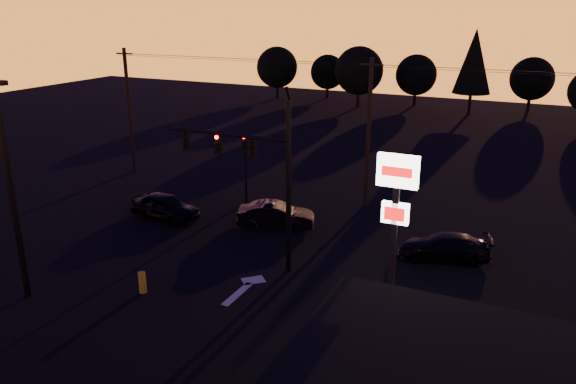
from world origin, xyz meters
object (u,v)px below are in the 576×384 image
Objects in this scene: secondary_signal at (245,159)px; pylon_sign at (396,205)px; bollard at (142,282)px; car_right at (444,247)px; car_left at (165,206)px; car_mid at (276,215)px; parking_lot_light at (9,178)px; traffic_signal_mast at (257,165)px.

secondary_signal is 0.64× the size of pylon_sign.
car_right is (11.07, 9.02, 0.16)m from bollard.
car_left reaches higher than car_mid.
car_mid is at bearing -108.08° from car_right.
car_mid is at bearing -71.75° from car_left.
parking_lot_light is at bearing -162.77° from pylon_sign.
bollard is 0.22× the size of car_left.
car_left is (-2.92, -4.42, -2.13)m from secondary_signal.
secondary_signal is 0.48× the size of parking_lot_light.
car_left is at bearing 92.38° from parking_lot_light.
bollard is (-3.17, -4.63, -4.46)m from traffic_signal_mast.
pylon_sign is 11.85m from car_mid.
parking_lot_light is 13.87m from car_mid.
car_right is at bearing -111.05° from car_mid.
car_mid is at bearing 139.93° from pylon_sign.
traffic_signal_mast is 10.01m from car_right.
secondary_signal is 12.47m from bollard.
bollard is (1.73, -12.12, -2.39)m from secondary_signal.
car_left is (-4.65, 7.70, 0.26)m from bollard.
car_mid is at bearing 79.03° from bollard.
pylon_sign is 11.39m from bollard.
car_mid is at bearing 62.60° from parking_lot_light.
bollard is (-10.27, -2.13, -4.44)m from pylon_sign.
pylon_sign is 1.55× the size of car_right.
parking_lot_light reaches higher than car_mid.
car_right reaches higher than bollard.
car_right is (9.27, -0.24, -0.06)m from car_mid.
secondary_signal is (-4.90, 7.49, -2.07)m from traffic_signal_mast.
pylon_sign is at bearing -23.25° from car_right.
pylon_sign is 8.15m from car_right.
traffic_signal_mast is 1.95× the size of car_right.
car_left is 0.98× the size of car_right.
traffic_signal_mast reaches higher than secondary_signal.
parking_lot_light reaches higher than car_right.
traffic_signal_mast is 9.19m from secondary_signal.
parking_lot_light is at bearing -172.93° from car_left.
parking_lot_light is at bearing 133.02° from car_mid.
pylon_sign is at bearing -19.36° from traffic_signal_mast.
pylon_sign is 1.60× the size of car_mid.
pylon_sign reaches higher than car_left.
secondary_signal reaches higher than car_mid.
car_mid is (6.45, 1.56, -0.03)m from car_left.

